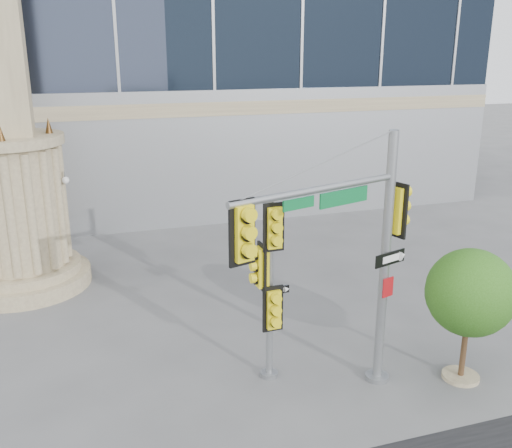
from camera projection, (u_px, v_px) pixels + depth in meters
name	position (u px, v px, depth m)	size (l,w,h in m)	color
ground	(283.00, 402.00, 12.94)	(120.00, 120.00, 0.00)	#545456
monument	(4.00, 122.00, 17.75)	(4.40, 4.40, 16.60)	gray
main_signal_pole	(352.00, 242.00, 12.16)	(4.54, 1.80, 6.04)	slate
secondary_signal_pole	(270.00, 277.00, 13.10)	(0.78, 0.58, 4.52)	slate
street_tree	(471.00, 296.00, 13.28)	(2.12, 2.07, 3.30)	gray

